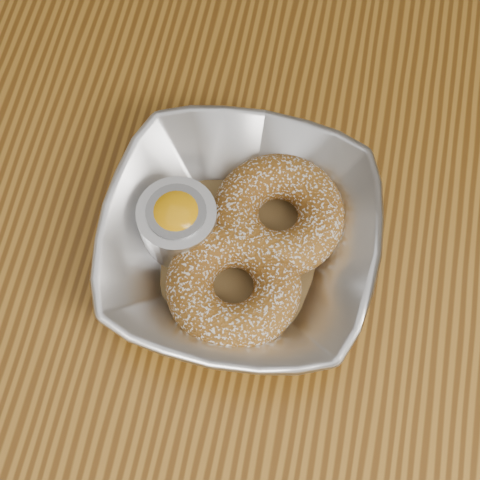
% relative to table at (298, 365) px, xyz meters
% --- Properties ---
extents(ground_plane, '(4.00, 4.00, 0.00)m').
position_rel_table_xyz_m(ground_plane, '(0.00, 0.00, -0.65)').
color(ground_plane, '#565659').
rests_on(ground_plane, ground).
extents(table, '(1.20, 0.80, 0.75)m').
position_rel_table_xyz_m(table, '(0.00, 0.00, 0.00)').
color(table, brown).
rests_on(table, ground_plane).
extents(serving_bowl, '(0.21, 0.21, 0.05)m').
position_rel_table_xyz_m(serving_bowl, '(-0.06, 0.06, 0.13)').
color(serving_bowl, silver).
rests_on(serving_bowl, table).
extents(parchment, '(0.19, 0.19, 0.00)m').
position_rel_table_xyz_m(parchment, '(-0.06, 0.06, 0.11)').
color(parchment, brown).
rests_on(parchment, table).
extents(donut_back, '(0.12, 0.12, 0.04)m').
position_rel_table_xyz_m(donut_back, '(-0.04, 0.08, 0.13)').
color(donut_back, brown).
rests_on(donut_back, parchment).
extents(donut_front, '(0.11, 0.11, 0.04)m').
position_rel_table_xyz_m(donut_front, '(-0.06, 0.02, 0.13)').
color(donut_front, brown).
rests_on(donut_front, parchment).
extents(ramekin, '(0.06, 0.06, 0.05)m').
position_rel_table_xyz_m(ramekin, '(-0.11, 0.06, 0.13)').
color(ramekin, silver).
rests_on(ramekin, table).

